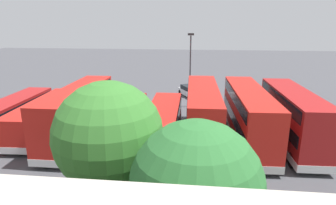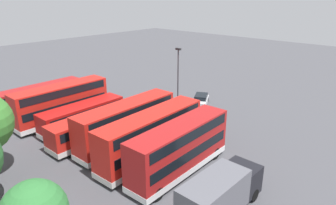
% 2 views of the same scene
% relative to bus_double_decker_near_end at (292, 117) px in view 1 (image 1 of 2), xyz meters
% --- Properties ---
extents(ground_plane, '(140.00, 140.00, 0.00)m').
position_rel_bus_double_decker_near_end_xyz_m(ground_plane, '(12.50, -11.61, -2.45)').
color(ground_plane, '#47474C').
extents(bus_double_decker_near_end, '(2.90, 11.08, 4.55)m').
position_rel_bus_double_decker_near_end_xyz_m(bus_double_decker_near_end, '(0.00, 0.00, 0.00)').
color(bus_double_decker_near_end, '#A51919').
rests_on(bus_double_decker_near_end, ground).
extents(bus_double_decker_second, '(3.00, 12.13, 4.55)m').
position_rel_bus_double_decker_near_end_xyz_m(bus_double_decker_second, '(3.51, -0.10, 0.00)').
color(bus_double_decker_second, red).
rests_on(bus_double_decker_second, ground).
extents(bus_double_decker_third, '(2.88, 11.72, 4.55)m').
position_rel_bus_double_decker_near_end_xyz_m(bus_double_decker_third, '(7.31, -0.36, 0.00)').
color(bus_double_decker_third, red).
rests_on(bus_double_decker_third, ground).
extents(bus_single_deck_fourth, '(2.72, 11.38, 2.95)m').
position_rel_bus_double_decker_near_end_xyz_m(bus_single_deck_fourth, '(10.64, 0.71, -0.83)').
color(bus_single_deck_fourth, red).
rests_on(bus_single_deck_fourth, ground).
extents(bus_single_deck_fifth, '(2.75, 10.15, 2.95)m').
position_rel_bus_double_decker_near_end_xyz_m(bus_single_deck_fifth, '(14.16, 0.42, -0.83)').
color(bus_single_deck_fifth, '#B71411').
rests_on(bus_single_deck_fifth, ground).
extents(bus_double_decker_sixth, '(2.63, 11.66, 4.55)m').
position_rel_bus_double_decker_near_end_xyz_m(bus_double_decker_sixth, '(17.96, 0.77, 0.00)').
color(bus_double_decker_sixth, red).
rests_on(bus_double_decker_sixth, ground).
extents(bus_single_deck_seventh, '(3.03, 10.73, 2.95)m').
position_rel_bus_double_decker_near_end_xyz_m(bus_single_deck_seventh, '(21.65, -0.35, -0.83)').
color(bus_single_deck_seventh, red).
rests_on(bus_single_deck_seventh, ground).
extents(bus_single_deck_far_end, '(2.78, 12.00, 2.95)m').
position_rel_bus_double_decker_near_end_xyz_m(bus_single_deck_far_end, '(24.98, 0.08, -0.82)').
color(bus_single_deck_far_end, '#A51919').
rests_on(bus_single_deck_far_end, ground).
extents(car_hatchback_silver, '(3.53, 4.45, 1.43)m').
position_rel_bus_double_decker_near_end_xyz_m(car_hatchback_silver, '(8.86, -15.21, -1.75)').
color(car_hatchback_silver, silver).
rests_on(car_hatchback_silver, ground).
extents(lamp_post_tall, '(0.70, 0.30, 8.67)m').
position_rel_bus_double_decker_near_end_xyz_m(lamp_post_tall, '(8.72, -10.01, 2.58)').
color(lamp_post_tall, '#38383D').
rests_on(lamp_post_tall, ground).
extents(tree_midleft, '(5.09, 5.09, 7.46)m').
position_rel_bus_double_decker_near_end_xyz_m(tree_midleft, '(11.81, 11.24, 2.46)').
color(tree_midleft, '#4C3823').
rests_on(tree_midleft, ground).
extents(tree_midright, '(4.99, 4.99, 6.65)m').
position_rel_bus_double_decker_near_end_xyz_m(tree_midright, '(7.76, 13.80, 1.70)').
color(tree_midright, '#4C3823').
rests_on(tree_midright, ground).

